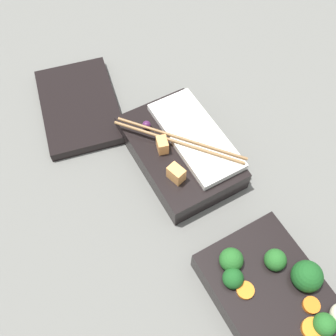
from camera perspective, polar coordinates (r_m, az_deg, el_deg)
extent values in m
plane|color=slate|center=(0.64, 8.33, -9.12)|extent=(3.00, 3.00, 0.00)
cube|color=black|center=(0.59, 15.26, -18.23)|extent=(0.22, 0.14, 0.04)
sphere|color=#236023|center=(0.58, 21.77, -20.36)|extent=(0.03, 0.03, 0.03)
sphere|color=#19511E|center=(0.56, 9.42, -15.51)|extent=(0.03, 0.03, 0.03)
sphere|color=#236023|center=(0.57, 9.17, -13.02)|extent=(0.03, 0.03, 0.03)
sphere|color=#19511E|center=(0.58, 19.52, -14.58)|extent=(0.04, 0.04, 0.04)
sphere|color=#236023|center=(0.58, 15.31, -12.74)|extent=(0.03, 0.03, 0.03)
cylinder|color=orange|center=(0.56, 11.16, -17.01)|extent=(0.03, 0.03, 0.01)
cylinder|color=orange|center=(0.57, 20.30, -21.10)|extent=(0.03, 0.03, 0.01)
cylinder|color=orange|center=(0.58, 20.06, -18.20)|extent=(0.03, 0.03, 0.01)
cube|color=black|center=(0.68, 1.69, 2.36)|extent=(0.22, 0.14, 0.04)
cube|color=white|center=(0.67, 3.97, 4.70)|extent=(0.19, 0.08, 0.01)
cube|color=#F4A356|center=(0.61, 1.20, -0.82)|extent=(0.03, 0.02, 0.03)
cube|color=#F4A356|center=(0.65, -0.83, 3.38)|extent=(0.03, 0.02, 0.02)
sphere|color=#4C1E4C|center=(0.68, -3.14, 6.25)|extent=(0.01, 0.01, 0.01)
cylinder|color=olive|center=(0.65, 1.88, 4.35)|extent=(0.18, 0.15, 0.01)
cylinder|color=olive|center=(0.65, 1.66, 3.88)|extent=(0.18, 0.15, 0.01)
cube|color=black|center=(0.77, -12.72, 8.83)|extent=(0.24, 0.18, 0.02)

